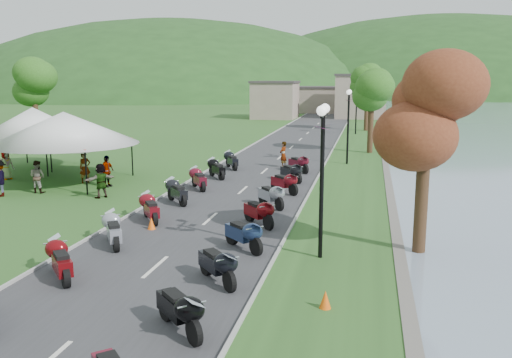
# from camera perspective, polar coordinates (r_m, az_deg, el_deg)

# --- Properties ---
(road) EXTENTS (7.00, 120.00, 0.02)m
(road) POSITION_cam_1_polar(r_m,az_deg,el_deg) (40.22, 2.53, 2.27)
(road) COLOR #39393C
(road) RESTS_ON ground
(hills_backdrop) EXTENTS (360.00, 120.00, 76.00)m
(hills_backdrop) POSITION_cam_1_polar(r_m,az_deg,el_deg) (199.44, 10.17, 8.88)
(hills_backdrop) COLOR #285621
(hills_backdrop) RESTS_ON ground
(far_building) EXTENTS (18.00, 16.00, 5.00)m
(far_building) POSITION_cam_1_polar(r_m,az_deg,el_deg) (84.74, 6.23, 8.37)
(far_building) COLOR gray
(far_building) RESTS_ON ground
(moto_row_left) EXTENTS (2.60, 38.93, 1.10)m
(moto_row_left) POSITION_cam_1_polar(r_m,az_deg,el_deg) (18.53, -17.25, -6.63)
(moto_row_left) COLOR #331411
(moto_row_left) RESTS_ON ground
(moto_row_right) EXTENTS (2.60, 30.81, 1.10)m
(moto_row_right) POSITION_cam_1_polar(r_m,az_deg,el_deg) (20.32, -0.57, -4.61)
(moto_row_right) COLOR #331411
(moto_row_right) RESTS_ON ground
(vendor_tent_main) EXTENTS (5.47, 5.47, 4.00)m
(vendor_tent_main) POSITION_cam_1_polar(r_m,az_deg,el_deg) (32.34, -19.41, 3.16)
(vendor_tent_main) COLOR silver
(vendor_tent_main) RESTS_ON ground
(vendor_tent_side) EXTENTS (4.44, 4.44, 4.00)m
(vendor_tent_side) POSITION_cam_1_polar(r_m,az_deg,el_deg) (37.72, -22.27, 3.97)
(vendor_tent_side) COLOR silver
(vendor_tent_side) RESTS_ON ground
(tree_lakeside) EXTENTS (2.81, 2.81, 7.80)m
(tree_lakeside) POSITION_cam_1_polar(r_m,az_deg,el_deg) (18.80, 17.37, 4.07)
(tree_lakeside) COLOR #357421
(tree_lakeside) RESTS_ON ground
(pedestrian_a) EXTENTS (0.77, 0.79, 1.76)m
(pedestrian_a) POSITION_cam_1_polar(r_m,az_deg,el_deg) (32.08, -17.48, -0.40)
(pedestrian_a) COLOR slate
(pedestrian_a) RESTS_ON ground
(pedestrian_b) EXTENTS (0.86, 0.52, 1.69)m
(pedestrian_b) POSITION_cam_1_polar(r_m,az_deg,el_deg) (30.25, -21.91, -1.34)
(pedestrian_b) COLOR slate
(pedestrian_b) RESTS_ON ground
(pedestrian_c) EXTENTS (1.04, 1.28, 1.85)m
(pedestrian_c) POSITION_cam_1_polar(r_m,az_deg,el_deg) (30.08, -25.25, -1.66)
(pedestrian_c) COLOR slate
(pedestrian_c) RESTS_ON ground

